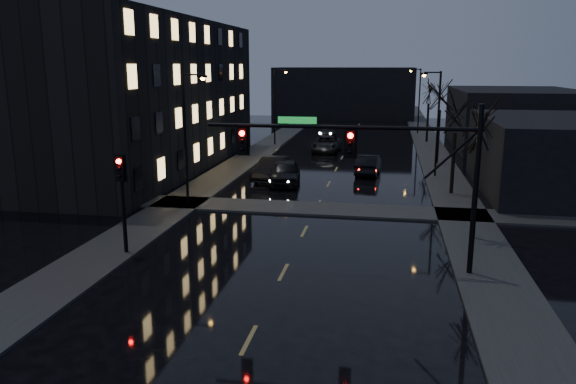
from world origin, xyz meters
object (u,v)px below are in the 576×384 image
at_px(oncoming_car_b, 273,168).
at_px(oncoming_car_c, 327,144).
at_px(oncoming_car_a, 285,172).
at_px(oncoming_car_d, 327,131).
at_px(lead_car, 368,164).

height_order(oncoming_car_b, oncoming_car_c, oncoming_car_b).
height_order(oncoming_car_a, oncoming_car_d, oncoming_car_a).
height_order(oncoming_car_a, oncoming_car_c, oncoming_car_a).
relative_size(oncoming_car_c, oncoming_car_d, 1.19).
xyz_separation_m(oncoming_car_a, oncoming_car_b, (-1.18, 1.40, -0.00)).
xyz_separation_m(oncoming_car_a, lead_car, (5.77, 4.92, -0.08)).
xyz_separation_m(oncoming_car_c, oncoming_car_d, (-1.22, 11.94, -0.10)).
xyz_separation_m(oncoming_car_c, lead_car, (4.47, -10.94, 0.01)).
bearing_deg(lead_car, oncoming_car_b, 30.87).
height_order(oncoming_car_c, oncoming_car_d, oncoming_car_c).
distance_m(oncoming_car_b, oncoming_car_c, 14.68).
distance_m(oncoming_car_c, oncoming_car_d, 12.00).
bearing_deg(oncoming_car_d, oncoming_car_a, -97.67).
bearing_deg(oncoming_car_d, oncoming_car_b, -100.23).
distance_m(oncoming_car_c, lead_car, 11.82).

